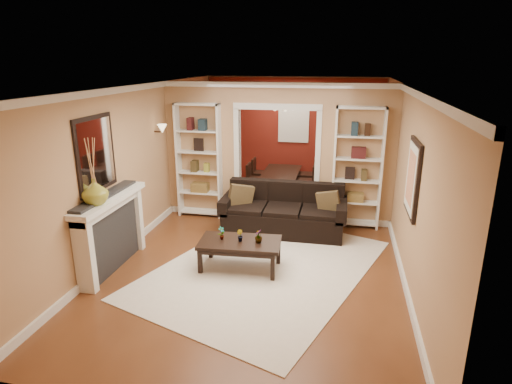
% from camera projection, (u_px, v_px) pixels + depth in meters
% --- Properties ---
extents(floor, '(8.00, 8.00, 0.00)m').
position_uv_depth(floor, '(266.00, 240.00, 7.66)').
color(floor, brown).
rests_on(floor, ground).
extents(ceiling, '(8.00, 8.00, 0.00)m').
position_uv_depth(ceiling, '(267.00, 86.00, 6.86)').
color(ceiling, white).
rests_on(ceiling, ground).
extents(wall_back, '(8.00, 0.00, 8.00)m').
position_uv_depth(wall_back, '(294.00, 131.00, 11.01)').
color(wall_back, tan).
rests_on(wall_back, ground).
extents(wall_front, '(8.00, 0.00, 8.00)m').
position_uv_depth(wall_front, '(180.00, 282.00, 3.52)').
color(wall_front, tan).
rests_on(wall_front, ground).
extents(wall_left, '(0.00, 8.00, 8.00)m').
position_uv_depth(wall_left, '(143.00, 161.00, 7.69)').
color(wall_left, tan).
rests_on(wall_left, ground).
extents(wall_right, '(0.00, 8.00, 8.00)m').
position_uv_depth(wall_right, '(404.00, 174.00, 6.83)').
color(wall_right, tan).
rests_on(wall_right, ground).
extents(partition_wall, '(4.50, 0.15, 2.70)m').
position_uv_depth(partition_wall, '(277.00, 153.00, 8.39)').
color(partition_wall, tan).
rests_on(partition_wall, floor).
extents(red_back_panel, '(4.44, 0.04, 2.64)m').
position_uv_depth(red_back_panel, '(294.00, 132.00, 10.99)').
color(red_back_panel, maroon).
rests_on(red_back_panel, floor).
extents(dining_window, '(0.78, 0.03, 0.98)m').
position_uv_depth(dining_window, '(294.00, 123.00, 10.88)').
color(dining_window, '#8CA5CC').
rests_on(dining_window, wall_back).
extents(area_rug, '(3.97, 4.64, 0.01)m').
position_uv_depth(area_rug, '(264.00, 268.00, 6.63)').
color(area_rug, silver).
rests_on(area_rug, floor).
extents(sofa, '(2.29, 0.99, 0.89)m').
position_uv_depth(sofa, '(284.00, 210.00, 7.90)').
color(sofa, black).
rests_on(sofa, floor).
extents(pillow_left, '(0.45, 0.35, 0.45)m').
position_uv_depth(pillow_left, '(241.00, 196.00, 7.98)').
color(pillow_left, brown).
rests_on(pillow_left, sofa).
extents(pillow_right, '(0.41, 0.18, 0.40)m').
position_uv_depth(pillow_right, '(328.00, 203.00, 7.67)').
color(pillow_right, brown).
rests_on(pillow_right, sofa).
extents(coffee_table, '(1.27, 0.74, 0.47)m').
position_uv_depth(coffee_table, '(240.00, 255.00, 6.56)').
color(coffee_table, black).
rests_on(coffee_table, floor).
extents(plant_left, '(0.12, 0.13, 0.21)m').
position_uv_depth(plant_left, '(222.00, 233.00, 6.51)').
color(plant_left, '#336626').
rests_on(plant_left, coffee_table).
extents(plant_center, '(0.12, 0.12, 0.18)m').
position_uv_depth(plant_center, '(240.00, 236.00, 6.46)').
color(plant_center, '#336626').
rests_on(plant_center, coffee_table).
extents(plant_right, '(0.12, 0.12, 0.21)m').
position_uv_depth(plant_right, '(258.00, 236.00, 6.40)').
color(plant_right, '#336626').
rests_on(plant_right, coffee_table).
extents(bookshelf_left, '(0.90, 0.30, 2.30)m').
position_uv_depth(bookshelf_left, '(199.00, 161.00, 8.58)').
color(bookshelf_left, white).
rests_on(bookshelf_left, floor).
extents(bookshelf_right, '(0.90, 0.30, 2.30)m').
position_uv_depth(bookshelf_right, '(357.00, 169.00, 7.99)').
color(bookshelf_right, white).
rests_on(bookshelf_right, floor).
extents(fireplace, '(0.32, 1.70, 1.16)m').
position_uv_depth(fireplace, '(113.00, 233.00, 6.49)').
color(fireplace, white).
rests_on(fireplace, floor).
extents(vase, '(0.37, 0.37, 0.38)m').
position_uv_depth(vase, '(95.00, 191.00, 5.94)').
color(vase, olive).
rests_on(vase, fireplace).
extents(mirror, '(0.03, 0.95, 1.10)m').
position_uv_depth(mirror, '(96.00, 154.00, 6.15)').
color(mirror, silver).
rests_on(mirror, wall_left).
extents(wall_sconce, '(0.18, 0.18, 0.22)m').
position_uv_depth(wall_sconce, '(159.00, 130.00, 8.04)').
color(wall_sconce, '#FFE0A5').
rests_on(wall_sconce, wall_left).
extents(framed_art, '(0.04, 0.85, 1.05)m').
position_uv_depth(framed_art, '(412.00, 178.00, 5.85)').
color(framed_art, black).
rests_on(framed_art, wall_right).
extents(dining_table, '(1.52, 0.85, 0.54)m').
position_uv_depth(dining_table, '(282.00, 182.00, 10.30)').
color(dining_table, black).
rests_on(dining_table, floor).
extents(dining_chair_nw, '(0.49, 0.49, 0.79)m').
position_uv_depth(dining_chair_nw, '(257.00, 179.00, 10.08)').
color(dining_chair_nw, black).
rests_on(dining_chair_nw, floor).
extents(dining_chair_ne, '(0.47, 0.47, 0.82)m').
position_uv_depth(dining_chair_ne, '(304.00, 181.00, 9.87)').
color(dining_chair_ne, black).
rests_on(dining_chair_ne, floor).
extents(dining_chair_sw, '(0.43, 0.43, 0.78)m').
position_uv_depth(dining_chair_sw, '(262.00, 173.00, 10.65)').
color(dining_chair_sw, black).
rests_on(dining_chair_sw, floor).
extents(dining_chair_se, '(0.51, 0.51, 0.82)m').
position_uv_depth(dining_chair_se, '(306.00, 175.00, 10.43)').
color(dining_chair_se, black).
rests_on(dining_chair_se, floor).
extents(chandelier, '(0.50, 0.50, 0.30)m').
position_uv_depth(chandelier, '(288.00, 110.00, 9.59)').
color(chandelier, '#352318').
rests_on(chandelier, ceiling).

